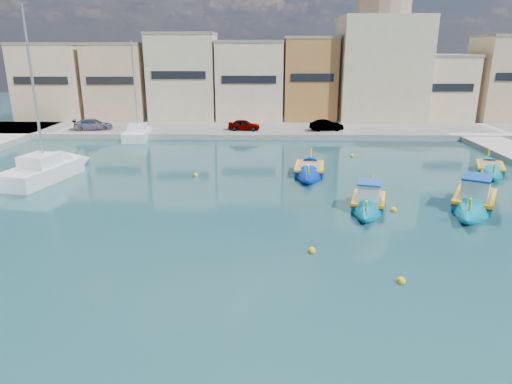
% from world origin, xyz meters
% --- Properties ---
extents(ground, '(160.00, 160.00, 0.00)m').
position_xyz_m(ground, '(0.00, 0.00, 0.00)').
color(ground, '#163543').
rests_on(ground, ground).
extents(north_quay, '(80.00, 8.00, 0.60)m').
position_xyz_m(north_quay, '(0.00, 32.00, 0.30)').
color(north_quay, gray).
rests_on(north_quay, ground).
extents(north_townhouses, '(83.20, 7.87, 10.19)m').
position_xyz_m(north_townhouses, '(6.68, 39.36, 5.00)').
color(north_townhouses, beige).
rests_on(north_townhouses, ground).
extents(church_block, '(10.00, 10.00, 19.10)m').
position_xyz_m(church_block, '(10.00, 40.00, 8.41)').
color(church_block, '#C8B895').
rests_on(church_block, ground).
extents(parked_cars, '(29.00, 2.51, 1.17)m').
position_xyz_m(parked_cars, '(-10.66, 30.50, 1.18)').
color(parked_cars, '#4C1919').
rests_on(parked_cars, north_quay).
extents(luzzu_turquoise_cabin, '(6.31, 9.30, 3.04)m').
position_xyz_m(luzzu_turquoise_cabin, '(8.68, 7.93, 0.37)').
color(luzzu_turquoise_cabin, '#0088A5').
rests_on(luzzu_turquoise_cabin, ground).
extents(luzzu_blue_cabin, '(3.61, 7.46, 2.57)m').
position_xyz_m(luzzu_blue_cabin, '(2.36, 7.60, 0.31)').
color(luzzu_blue_cabin, '#007CA2').
rests_on(luzzu_blue_cabin, ground).
extents(luzzu_cyan_mid, '(4.32, 7.62, 2.21)m').
position_xyz_m(luzzu_cyan_mid, '(13.28, 15.87, 0.23)').
color(luzzu_cyan_mid, '#00829B').
rests_on(luzzu_cyan_mid, ground).
extents(luzzu_green, '(2.96, 8.00, 2.46)m').
position_xyz_m(luzzu_green, '(-0.46, 15.03, 0.26)').
color(luzzu_green, '#0029AB').
rests_on(luzzu_green, ground).
extents(yacht_north, '(2.92, 8.03, 10.50)m').
position_xyz_m(yacht_north, '(-17.18, 30.26, 0.41)').
color(yacht_north, white).
rests_on(yacht_north, ground).
extents(yacht_midnorth, '(4.62, 9.29, 12.65)m').
position_xyz_m(yacht_midnorth, '(-19.12, 14.58, 0.50)').
color(yacht_midnorth, white).
rests_on(yacht_midnorth, ground).
extents(mooring_buoys, '(24.56, 22.70, 0.36)m').
position_xyz_m(mooring_buoys, '(2.36, 7.47, 0.08)').
color(mooring_buoys, yellow).
rests_on(mooring_buoys, ground).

